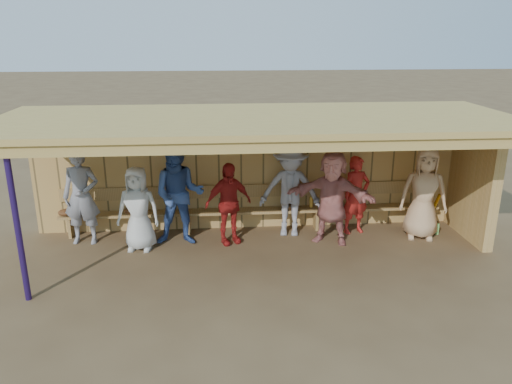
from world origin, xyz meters
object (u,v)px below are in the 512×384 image
(player_e, at_px, (290,190))
(player_f, at_px, (332,197))
(player_b, at_px, (138,209))
(player_d, at_px, (228,204))
(player_g, at_px, (356,195))
(player_h, at_px, (424,193))
(player_c, at_px, (179,195))
(bench, at_px, (253,205))
(player_a, at_px, (81,196))

(player_e, height_order, player_f, player_e)
(player_b, relative_size, player_d, 1.00)
(player_d, relative_size, player_g, 1.01)
(player_d, distance_m, player_h, 3.76)
(player_c, relative_size, player_d, 1.24)
(player_b, height_order, player_e, player_e)
(player_e, distance_m, player_h, 2.56)
(player_f, xyz_separation_m, bench, (-1.43, 0.73, -0.37))
(bench, bearing_deg, player_d, -129.74)
(player_d, height_order, player_g, player_d)
(bench, bearing_deg, player_e, -23.42)
(player_b, xyz_separation_m, player_e, (2.86, 0.46, 0.14))
(player_c, xyz_separation_m, player_h, (4.67, -0.08, -0.07))
(player_b, bearing_deg, player_f, 8.68)
(player_d, bearing_deg, player_h, -22.98)
(player_a, distance_m, player_h, 6.49)
(player_c, height_order, bench, player_c)
(player_d, xyz_separation_m, player_h, (3.75, -0.04, 0.12))
(player_b, bearing_deg, player_h, 9.17)
(player_c, height_order, player_h, player_c)
(player_f, relative_size, bench, 0.24)
(player_b, bearing_deg, bench, 27.61)
(player_b, bearing_deg, player_a, 168.44)
(bench, bearing_deg, player_h, -11.46)
(player_e, height_order, player_h, player_e)
(player_a, xyz_separation_m, player_d, (2.73, -0.23, -0.14))
(player_a, bearing_deg, player_g, 4.50)
(player_b, distance_m, player_c, 0.78)
(player_a, distance_m, player_c, 1.83)
(player_c, xyz_separation_m, player_g, (3.44, 0.28, -0.19))
(player_c, relative_size, player_e, 1.05)
(player_c, xyz_separation_m, player_f, (2.86, -0.14, -0.08))
(player_e, relative_size, player_f, 1.03)
(player_c, relative_size, bench, 0.26)
(player_b, distance_m, player_e, 2.90)
(player_b, bearing_deg, player_c, 22.31)
(player_a, bearing_deg, bench, 10.39)
(player_c, distance_m, player_f, 2.86)
(player_b, xyz_separation_m, player_d, (1.65, 0.16, -0.00))
(player_a, distance_m, player_g, 5.27)
(player_c, distance_m, player_g, 3.46)
(player_h, bearing_deg, player_c, -165.55)
(player_g, bearing_deg, bench, 155.61)
(player_e, height_order, player_g, player_e)
(player_f, relative_size, player_h, 0.99)
(player_a, height_order, player_b, player_a)
(player_g, relative_size, player_h, 0.87)
(player_a, relative_size, bench, 0.24)
(player_e, bearing_deg, player_c, -161.83)
(player_h, xyz_separation_m, bench, (-3.24, 0.66, -0.38))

